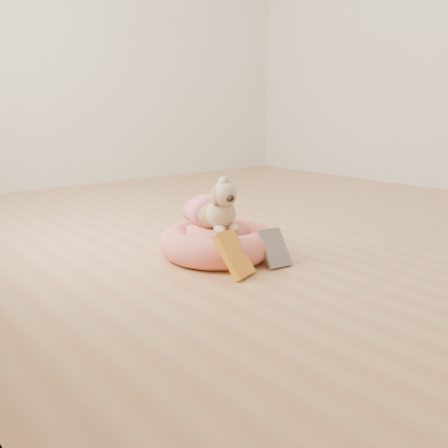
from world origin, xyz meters
TOP-DOWN VIEW (x-y plane):
  - floor at (0.00, 0.00)m, footprint 4.50×4.50m
  - wall_back at (0.00, 2.25)m, footprint 4.50×0.00m
  - pet_bed at (-0.76, -0.29)m, footprint 0.57×0.57m
  - dog at (-0.77, -0.28)m, footprint 0.29×0.39m
  - book_yellow at (-0.88, -0.56)m, footprint 0.18×0.18m
  - book_white at (-0.64, -0.57)m, footprint 0.14×0.14m

SIDE VIEW (x-z plane):
  - floor at x=0.00m, z-range 0.00..0.00m
  - pet_bed at x=-0.76m, z-range 0.00..0.14m
  - book_white at x=-0.64m, z-range 0.00..0.17m
  - book_yellow at x=-0.88m, z-range 0.00..0.19m
  - dog at x=-0.77m, z-range 0.15..0.41m
  - wall_back at x=0.00m, z-range -0.90..3.60m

